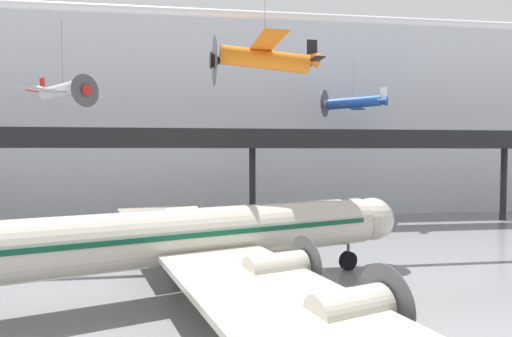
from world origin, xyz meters
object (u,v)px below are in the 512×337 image
at_px(suspended_plane_blue_trainer, 354,103).
at_px(suspended_plane_silver_racer, 63,90).
at_px(airliner_silver_main, 186,237).
at_px(suspended_plane_orange_highwing, 265,59).

xyz_separation_m(suspended_plane_blue_trainer, suspended_plane_silver_racer, (-28.12, -9.95, -0.65)).
bearing_deg(airliner_silver_main, suspended_plane_orange_highwing, 22.44).
bearing_deg(suspended_plane_blue_trainer, airliner_silver_main, 84.23).
height_order(suspended_plane_blue_trainer, suspended_plane_silver_racer, same).
bearing_deg(suspended_plane_silver_racer, airliner_silver_main, -12.36).
bearing_deg(suspended_plane_silver_racer, suspended_plane_orange_highwing, 11.64).
xyz_separation_m(airliner_silver_main, suspended_plane_silver_racer, (-10.18, 11.19, 9.79)).
bearing_deg(suspended_plane_silver_racer, suspended_plane_blue_trainer, 54.83).
height_order(suspended_plane_blue_trainer, suspended_plane_orange_highwing, same).
distance_m(suspended_plane_orange_highwing, suspended_plane_silver_racer, 16.88).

